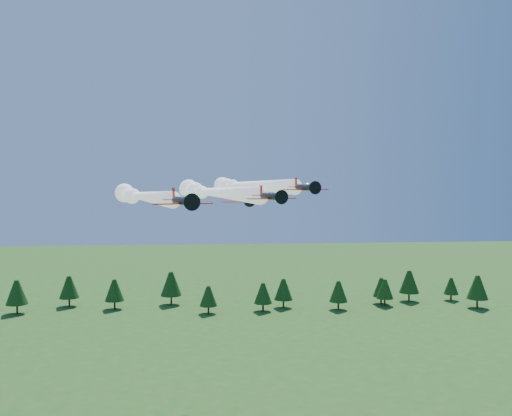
{
  "coord_description": "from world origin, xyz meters",
  "views": [
    {
      "loc": [
        -6.16,
        -83.45,
        44.44
      ],
      "look_at": [
        1.0,
        0.0,
        40.06
      ],
      "focal_mm": 40.0,
      "sensor_mm": 36.0,
      "label": 1
    }
  ],
  "objects": [
    {
      "name": "plane_right",
      "position": [
        1.58,
        31.27,
        43.03
      ],
      "size": [
        17.2,
        50.42,
        3.7
      ],
      "rotation": [
        0.0,
        0.0,
        0.26
      ],
      "color": "black",
      "rests_on": "ground"
    },
    {
      "name": "plane_left",
      "position": [
        -17.64,
        18.27,
        41.29
      ],
      "size": [
        18.53,
        40.37,
        3.7
      ],
      "rotation": [
        0.0,
        0.0,
        0.35
      ],
      "color": "black",
      "rests_on": "ground"
    },
    {
      "name": "plane_slot",
      "position": [
        -0.45,
        5.79,
        41.07
      ],
      "size": [
        7.08,
        7.76,
        2.47
      ],
      "rotation": [
        0.0,
        0.0,
        0.19
      ],
      "color": "black",
      "rests_on": "ground"
    },
    {
      "name": "plane_lead",
      "position": [
        -5.21,
        14.98,
        42.05
      ],
      "size": [
        16.83,
        42.09,
        3.7
      ],
      "rotation": [
        0.0,
        0.0,
        0.31
      ],
      "color": "black",
      "rests_on": "ground"
    },
    {
      "name": "treeline",
      "position": [
        6.78,
        110.34,
        6.56
      ],
      "size": [
        177.53,
        21.36,
        11.54
      ],
      "color": "#382314",
      "rests_on": "ground"
    }
  ]
}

